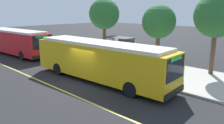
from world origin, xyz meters
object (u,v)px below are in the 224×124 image
(transit_bus_main, at_px, (100,60))
(waiting_bench, at_px, (121,57))
(pedestrian_commuter, at_px, (120,60))
(route_sign_post, at_px, (116,50))
(transit_bus_second, at_px, (16,41))

(transit_bus_main, bearing_deg, waiting_bench, 115.84)
(waiting_bench, bearing_deg, transit_bus_main, -64.16)
(transit_bus_main, xyz_separation_m, pedestrian_commuter, (-0.38, 2.75, -0.50))
(transit_bus_main, height_order, pedestrian_commuter, transit_bus_main)
(transit_bus_main, distance_m, route_sign_post, 2.59)
(transit_bus_main, xyz_separation_m, route_sign_post, (-0.61, 2.50, 0.34))
(waiting_bench, height_order, route_sign_post, route_sign_post)
(waiting_bench, bearing_deg, pedestrian_commuter, -48.97)
(transit_bus_main, xyz_separation_m, transit_bus_second, (-14.51, -0.04, -0.00))
(waiting_bench, distance_m, route_sign_post, 3.55)
(transit_bus_second, xyz_separation_m, waiting_bench, (12.00, 5.24, -0.98))
(transit_bus_second, xyz_separation_m, pedestrian_commuter, (14.13, 2.79, -0.50))
(transit_bus_second, relative_size, route_sign_post, 4.01)
(transit_bus_main, distance_m, pedestrian_commuter, 2.82)
(transit_bus_second, distance_m, pedestrian_commuter, 14.41)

